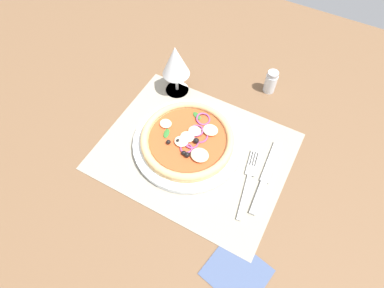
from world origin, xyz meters
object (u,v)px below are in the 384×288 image
(pizza, at_px, (188,139))
(fork, at_px, (249,179))
(napkin, at_px, (237,272))
(pepper_shaker, at_px, (271,82))
(wine_glass, at_px, (176,62))
(knife, at_px, (266,175))
(plate, at_px, (187,143))

(pizza, height_order, fork, pizza)
(napkin, distance_m, pepper_shaker, 0.49)
(pepper_shaker, bearing_deg, napkin, -76.17)
(fork, height_order, pepper_shaker, pepper_shaker)
(wine_glass, bearing_deg, fork, -30.02)
(pizza, xyz_separation_m, pepper_shaker, (0.11, 0.27, 0.00))
(knife, relative_size, wine_glass, 1.35)
(knife, bearing_deg, napkin, -176.98)
(plate, xyz_separation_m, knife, (0.20, 0.01, -0.00))
(wine_glass, height_order, pepper_shaker, wine_glass)
(wine_glass, distance_m, napkin, 0.51)
(fork, relative_size, pepper_shaker, 2.68)
(knife, height_order, napkin, knife)
(plate, bearing_deg, pepper_shaker, 67.71)
(pizza, relative_size, fork, 1.25)
(fork, distance_m, knife, 0.04)
(fork, height_order, knife, knife)
(pepper_shaker, bearing_deg, fork, -78.14)
(plate, height_order, pepper_shaker, pepper_shaker)
(pepper_shaker, bearing_deg, plate, -112.29)
(fork, relative_size, napkin, 1.57)
(plate, relative_size, fork, 1.47)
(plate, xyz_separation_m, pizza, (0.00, 0.00, 0.02))
(knife, height_order, pepper_shaker, pepper_shaker)
(pizza, relative_size, pepper_shaker, 3.36)
(wine_glass, bearing_deg, knife, -23.15)
(knife, distance_m, wine_glass, 0.36)
(napkin, bearing_deg, pepper_shaker, 103.83)
(napkin, xyz_separation_m, pepper_shaker, (-0.12, 0.48, 0.03))
(plate, xyz_separation_m, napkin, (0.23, -0.21, -0.01))
(fork, distance_m, napkin, 0.20)
(plate, bearing_deg, fork, -5.86)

